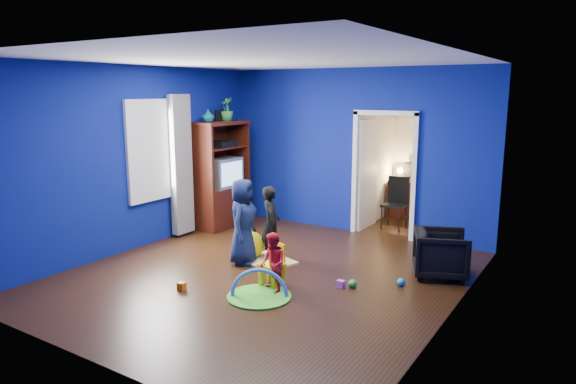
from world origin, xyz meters
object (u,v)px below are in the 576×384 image
Objects in this scene: crt_tv at (222,172)px; play_mat at (259,296)px; toddler_red at (273,263)px; study_desk at (411,200)px; child_black at (271,224)px; child_navy at (243,222)px; hopper_ball at (251,245)px; armchair at (441,254)px; tv_armoire at (221,174)px; kid_chair at (272,267)px; folding_chair at (394,204)px; vase at (208,116)px.

crt_tv is 3.67m from play_mat.
toddler_red reaches higher than study_desk.
play_mat is (0.68, -1.26, -0.56)m from child_black.
child_black is 1.29× the size of study_desk.
child_black is 1.29m from toddler_red.
play_mat is (0.95, -0.93, -0.62)m from child_navy.
toddler_red is 0.97× the size of play_mat.
child_navy is 2.24m from crt_tv.
hopper_ball is (1.56, -1.25, -0.81)m from crt_tv.
armchair is 0.89× the size of play_mat.
child_black is at bearing -31.28° from tv_armoire.
armchair is 1.42× the size of kid_chair.
kid_chair is 0.49m from play_mat.
kid_chair is 3.56m from folding_chair.
child_black is 0.43m from child_navy.
tv_armoire is 2.46× the size of play_mat.
kid_chair is (-1.76, -1.51, -0.07)m from armchair.
crt_tv reaches higher than kid_chair.
play_mat is at bearing -93.21° from folding_chair.
armchair is 1.71× the size of hopper_ball.
child_navy is at bearing -106.30° from study_desk.
child_black reaches higher than play_mat.
child_black is 1.46× the size of toddler_red.
folding_chair is (0.32, 3.54, 0.21)m from kid_chair.
kid_chair is 4.51m from study_desk.
folding_chair is at bearing -39.83° from child_navy.
tv_armoire reaches higher than armchair.
child_navy reaches higher than hopper_ball.
child_black is 1.42× the size of play_mat.
kid_chair is at bearing 163.24° from toddler_red.
tv_armoire is at bearing 90.00° from vase.
study_desk reaches higher than armchair.
child_navy is 3.06× the size of hopper_ball.
child_black is 4.92× the size of vase.
tv_armoire is 0.06m from crt_tv.
tv_armoire reaches higher than child_black.
study_desk is (1.17, 3.99, -0.26)m from child_navy.
folding_chair is at bearing 123.80° from toddler_red.
crt_tv is at bearing 136.50° from play_mat.
armchair is 2.57m from play_mat.
hopper_ball is 0.83× the size of kid_chair.
kid_chair is 0.54× the size of folding_chair.
toddler_red is 0.84× the size of folding_chair.
study_desk is 0.96× the size of folding_chair.
child_navy is at bearing 135.57° from play_mat.
play_mat is at bearing -43.50° from crt_tv.
toddler_red is (1.00, -0.71, -0.25)m from child_navy.
vase is at bearing -97.59° from crt_tv.
armchair is at bearing 49.10° from play_mat.
tv_armoire is 3.29m from kid_chair.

